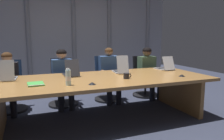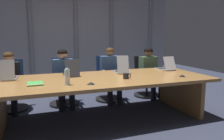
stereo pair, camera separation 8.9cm
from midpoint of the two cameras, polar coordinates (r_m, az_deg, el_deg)
name	(u,v)px [view 1 (the left image)]	position (r m, az deg, el deg)	size (l,w,h in m)	color
ground_plane	(103,119)	(3.84, -3.12, -12.68)	(11.58, 11.58, 0.00)	#383D51
conference_table	(102,86)	(3.66, -3.20, -4.25)	(3.63, 1.45, 0.72)	#B77F42
curtain_backdrop	(71,29)	(6.15, -11.14, 10.45)	(5.79, 0.17, 3.20)	#9999A0
laptop_left_end	(8,76)	(3.83, -26.11, -1.43)	(0.28, 0.41, 0.33)	#A8ADB7
laptop_left_mid	(71,72)	(3.89, -11.31, -0.63)	(0.24, 0.43, 0.30)	#2D2D33
laptop_center	(120,69)	(4.12, 1.59, 0.15)	(0.27, 0.46, 0.34)	#A8ADB7
laptop_right_mid	(164,67)	(4.64, 12.90, 0.79)	(0.26, 0.42, 0.28)	#BCBCC1
office_chair_left_end	(10,92)	(4.64, -25.42, -5.16)	(0.60, 0.60, 0.95)	navy
office_chair_left_mid	(63,87)	(4.67, -13.24, -4.44)	(0.60, 0.60, 0.95)	#2D2D38
office_chair_center	(107,84)	(4.90, -1.81, -3.54)	(0.60, 0.60, 0.97)	navy
office_chair_right_mid	(144,81)	(5.28, 7.95, -2.82)	(0.60, 0.60, 0.93)	black
person_left_end	(8,79)	(4.43, -26.01, -2.16)	(0.39, 0.56, 1.12)	black
person_left_mid	(63,74)	(4.46, -13.22, -1.06)	(0.40, 0.55, 1.15)	#335184
person_center	(110,72)	(4.70, -1.07, -0.40)	(0.45, 0.57, 1.16)	#335184
person_right_mid	(149,69)	(5.11, 9.04, 0.31)	(0.42, 0.56, 1.15)	#4C6B4C
water_bottle_primary	(68,78)	(3.13, -12.11, -1.95)	(0.08, 0.08, 0.24)	silver
coffee_mug_near	(127,76)	(3.55, 3.08, -1.55)	(0.14, 0.09, 0.09)	black
conference_mic_left_side	(92,83)	(3.15, -6.01, -3.46)	(0.11, 0.11, 0.04)	black
conference_mic_middle	(182,75)	(3.93, 17.10, -1.35)	(0.11, 0.11, 0.04)	black
spiral_notepad	(36,84)	(3.33, -19.97, -3.43)	(0.23, 0.31, 0.03)	#4CB74C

